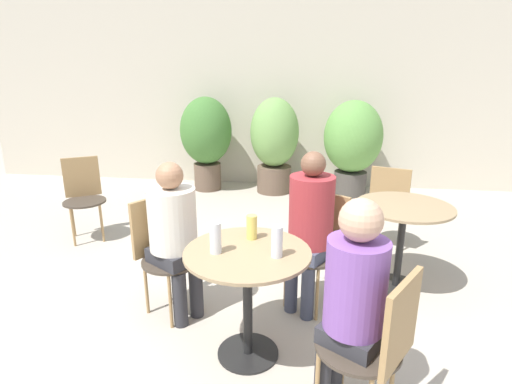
{
  "coord_description": "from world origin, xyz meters",
  "views": [
    {
      "loc": [
        0.35,
        -2.1,
        1.77
      ],
      "look_at": [
        0.02,
        0.47,
        0.99
      ],
      "focal_mm": 28.0,
      "sensor_mm": 36.0,
      "label": 1
    }
  ],
  "objects_px": {
    "cafe_table_far": "(402,224)",
    "bistro_chair_1": "(320,240)",
    "seated_person_2": "(174,229)",
    "potted_plant_0": "(206,136)",
    "potted_plant_2": "(353,141)",
    "bistro_chair_0": "(378,339)",
    "beer_glass_0": "(252,227)",
    "beer_glass_1": "(215,238)",
    "cafe_table_near": "(248,276)",
    "bistro_chair_4": "(390,200)",
    "bistro_chair_2": "(163,245)",
    "potted_plant_1": "(274,141)",
    "seated_person_0": "(353,291)",
    "beer_glass_2": "(277,242)",
    "seated_person_1": "(310,220)",
    "bistro_chair_3": "(83,191)"
  },
  "relations": [
    {
      "from": "beer_glass_0",
      "to": "beer_glass_1",
      "type": "relative_size",
      "value": 0.83
    },
    {
      "from": "bistro_chair_2",
      "to": "potted_plant_1",
      "type": "relative_size",
      "value": 0.62
    },
    {
      "from": "cafe_table_near",
      "to": "beer_glass_1",
      "type": "xyz_separation_m",
      "value": [
        -0.18,
        -0.05,
        0.26
      ]
    },
    {
      "from": "beer_glass_0",
      "to": "potted_plant_1",
      "type": "height_order",
      "value": "potted_plant_1"
    },
    {
      "from": "potted_plant_0",
      "to": "potted_plant_2",
      "type": "height_order",
      "value": "potted_plant_0"
    },
    {
      "from": "cafe_table_near",
      "to": "cafe_table_far",
      "type": "distance_m",
      "value": 1.51
    },
    {
      "from": "beer_glass_0",
      "to": "potted_plant_1",
      "type": "relative_size",
      "value": 0.11
    },
    {
      "from": "potted_plant_0",
      "to": "seated_person_2",
      "type": "bearing_deg",
      "value": -79.63
    },
    {
      "from": "cafe_table_far",
      "to": "beer_glass_0",
      "type": "distance_m",
      "value": 1.42
    },
    {
      "from": "bistro_chair_4",
      "to": "bistro_chair_3",
      "type": "bearing_deg",
      "value": 21.73
    },
    {
      "from": "cafe_table_near",
      "to": "seated_person_2",
      "type": "distance_m",
      "value": 0.7
    },
    {
      "from": "bistro_chair_0",
      "to": "bistro_chair_1",
      "type": "height_order",
      "value": "same"
    },
    {
      "from": "potted_plant_2",
      "to": "beer_glass_2",
      "type": "bearing_deg",
      "value": -102.04
    },
    {
      "from": "cafe_table_near",
      "to": "bistro_chair_4",
      "type": "bearing_deg",
      "value": 56.75
    },
    {
      "from": "bistro_chair_0",
      "to": "beer_glass_0",
      "type": "bearing_deg",
      "value": -99.53
    },
    {
      "from": "bistro_chair_0",
      "to": "potted_plant_0",
      "type": "distance_m",
      "value": 4.56
    },
    {
      "from": "seated_person_0",
      "to": "seated_person_1",
      "type": "relative_size",
      "value": 0.98
    },
    {
      "from": "seated_person_2",
      "to": "potted_plant_2",
      "type": "xyz_separation_m",
      "value": [
        1.56,
        3.31,
        0.1
      ]
    },
    {
      "from": "cafe_table_far",
      "to": "seated_person_0",
      "type": "bearing_deg",
      "value": -111.51
    },
    {
      "from": "beer_glass_2",
      "to": "potted_plant_0",
      "type": "xyz_separation_m",
      "value": [
        -1.37,
        3.73,
        0.01
      ]
    },
    {
      "from": "cafe_table_near",
      "to": "seated_person_0",
      "type": "distance_m",
      "value": 0.71
    },
    {
      "from": "bistro_chair_0",
      "to": "seated_person_2",
      "type": "relative_size",
      "value": 0.74
    },
    {
      "from": "cafe_table_near",
      "to": "beer_glass_2",
      "type": "height_order",
      "value": "beer_glass_2"
    },
    {
      "from": "cafe_table_far",
      "to": "bistro_chair_1",
      "type": "height_order",
      "value": "bistro_chair_1"
    },
    {
      "from": "cafe_table_far",
      "to": "seated_person_2",
      "type": "xyz_separation_m",
      "value": [
        -1.71,
        -0.64,
        0.13
      ]
    },
    {
      "from": "bistro_chair_3",
      "to": "seated_person_1",
      "type": "distance_m",
      "value": 2.69
    },
    {
      "from": "bistro_chair_1",
      "to": "seated_person_0",
      "type": "height_order",
      "value": "seated_person_0"
    },
    {
      "from": "bistro_chair_0",
      "to": "bistro_chair_2",
      "type": "distance_m",
      "value": 1.69
    },
    {
      "from": "bistro_chair_2",
      "to": "bistro_chair_4",
      "type": "relative_size",
      "value": 1.0
    },
    {
      "from": "bistro_chair_2",
      "to": "bistro_chair_3",
      "type": "height_order",
      "value": "same"
    },
    {
      "from": "beer_glass_2",
      "to": "potted_plant_0",
      "type": "bearing_deg",
      "value": 110.15
    },
    {
      "from": "cafe_table_near",
      "to": "potted_plant_2",
      "type": "height_order",
      "value": "potted_plant_2"
    },
    {
      "from": "beer_glass_2",
      "to": "potted_plant_2",
      "type": "xyz_separation_m",
      "value": [
        0.8,
        3.74,
        -0.03
      ]
    },
    {
      "from": "cafe_table_far",
      "to": "bistro_chair_2",
      "type": "distance_m",
      "value": 1.92
    },
    {
      "from": "cafe_table_far",
      "to": "beer_glass_2",
      "type": "distance_m",
      "value": 1.45
    },
    {
      "from": "cafe_table_far",
      "to": "beer_glass_2",
      "type": "bearing_deg",
      "value": -131.82
    },
    {
      "from": "cafe_table_near",
      "to": "potted_plant_1",
      "type": "bearing_deg",
      "value": 92.41
    },
    {
      "from": "cafe_table_far",
      "to": "beer_glass_0",
      "type": "bearing_deg",
      "value": -144.01
    },
    {
      "from": "bistro_chair_1",
      "to": "bistro_chair_2",
      "type": "relative_size",
      "value": 1.0
    },
    {
      "from": "beer_glass_0",
      "to": "beer_glass_1",
      "type": "height_order",
      "value": "beer_glass_1"
    },
    {
      "from": "cafe_table_near",
      "to": "seated_person_1",
      "type": "distance_m",
      "value": 0.71
    },
    {
      "from": "cafe_table_near",
      "to": "bistro_chair_3",
      "type": "bearing_deg",
      "value": 140.5
    },
    {
      "from": "potted_plant_1",
      "to": "beer_glass_0",
      "type": "bearing_deg",
      "value": -87.45
    },
    {
      "from": "cafe_table_far",
      "to": "bistro_chair_4",
      "type": "relative_size",
      "value": 0.88
    },
    {
      "from": "beer_glass_0",
      "to": "bistro_chair_0",
      "type": "bearing_deg",
      "value": -42.11
    },
    {
      "from": "seated_person_2",
      "to": "potted_plant_0",
      "type": "relative_size",
      "value": 0.84
    },
    {
      "from": "cafe_table_far",
      "to": "seated_person_2",
      "type": "relative_size",
      "value": 0.65
    },
    {
      "from": "bistro_chair_3",
      "to": "beer_glass_1",
      "type": "xyz_separation_m",
      "value": [
        1.88,
        -1.74,
        0.31
      ]
    },
    {
      "from": "bistro_chair_0",
      "to": "bistro_chair_3",
      "type": "xyz_separation_m",
      "value": [
        -2.77,
        2.15,
        0.0
      ]
    },
    {
      "from": "bistro_chair_1",
      "to": "seated_person_2",
      "type": "distance_m",
      "value": 1.11
    }
  ]
}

